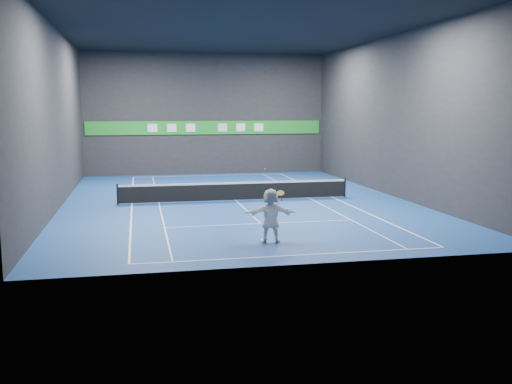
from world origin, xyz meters
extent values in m
plane|color=navy|center=(0.00, 0.00, 0.00)|extent=(26.00, 26.00, 0.00)
plane|color=black|center=(0.00, 0.00, 9.00)|extent=(26.00, 26.00, 0.00)
cube|color=#242427|center=(0.00, 13.00, 4.50)|extent=(18.00, 0.10, 9.00)
cube|color=#242427|center=(0.00, -13.00, 4.50)|extent=(18.00, 0.10, 9.00)
cube|color=#242427|center=(-9.00, 0.00, 4.50)|extent=(0.10, 26.00, 9.00)
cube|color=#242427|center=(9.00, 0.00, 4.50)|extent=(0.10, 26.00, 9.00)
cube|color=white|center=(0.00, -11.89, 0.00)|extent=(10.98, 0.08, 0.01)
cube|color=white|center=(0.00, 11.89, 0.00)|extent=(10.98, 0.08, 0.01)
cube|color=white|center=(-5.49, 0.00, 0.00)|extent=(0.08, 23.78, 0.01)
cube|color=white|center=(5.49, 0.00, 0.00)|extent=(0.08, 23.78, 0.01)
cube|color=white|center=(-4.11, 0.00, 0.00)|extent=(0.06, 23.78, 0.01)
cube|color=white|center=(4.11, 0.00, 0.00)|extent=(0.06, 23.78, 0.01)
cube|color=white|center=(0.00, -6.40, 0.00)|extent=(8.23, 0.06, 0.01)
cube|color=white|center=(0.00, 6.40, 0.00)|extent=(8.23, 0.06, 0.01)
cube|color=white|center=(0.00, 0.00, 0.00)|extent=(0.06, 12.80, 0.01)
imported|color=white|center=(-0.38, -9.82, 1.01)|extent=(1.93, 0.83, 2.02)
sphere|color=#C3E225|center=(-0.59, -9.82, 2.73)|extent=(0.06, 0.06, 0.06)
cylinder|color=black|center=(-6.20, 0.00, 0.54)|extent=(0.10, 0.10, 1.07)
cylinder|color=black|center=(6.20, 0.00, 0.54)|extent=(0.10, 0.10, 1.07)
cube|color=black|center=(0.00, 0.00, 0.47)|extent=(12.40, 0.03, 0.86)
cube|color=white|center=(0.00, 0.00, 0.95)|extent=(12.40, 0.04, 0.10)
cube|color=green|center=(0.00, 12.94, 3.50)|extent=(17.64, 0.06, 1.00)
cube|color=white|center=(-4.00, 12.88, 3.50)|extent=(0.70, 0.04, 0.60)
cube|color=white|center=(-2.60, 12.88, 3.50)|extent=(0.70, 0.04, 0.60)
cube|color=white|center=(-1.20, 12.88, 3.50)|extent=(0.70, 0.04, 0.60)
cube|color=silver|center=(1.20, 12.88, 3.50)|extent=(0.70, 0.04, 0.60)
cube|color=white|center=(2.60, 12.88, 3.50)|extent=(0.70, 0.04, 0.60)
cube|color=white|center=(4.00, 12.88, 3.50)|extent=(0.70, 0.04, 0.60)
torus|color=#B11412|center=(0.01, -9.77, 1.82)|extent=(0.43, 0.37, 0.25)
cylinder|color=#B4CB47|center=(0.00, -9.77, 1.83)|extent=(0.37, 0.29, 0.23)
cylinder|color=red|center=(0.03, -9.77, 1.59)|extent=(0.06, 0.11, 0.18)
cylinder|color=yellow|center=(-0.11, -9.79, 1.36)|extent=(0.14, 0.17, 0.24)
camera|label=1|loc=(-5.11, -29.94, 4.90)|focal=40.00mm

